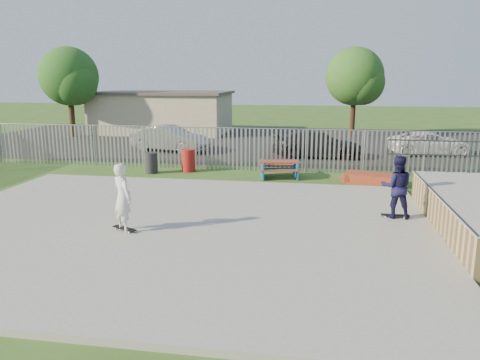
% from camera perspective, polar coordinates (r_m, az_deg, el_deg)
% --- Properties ---
extents(ground, '(120.00, 120.00, 0.00)m').
position_cam_1_polar(ground, '(13.83, -8.41, -5.98)').
color(ground, '#32521C').
rests_on(ground, ground).
extents(concrete_slab, '(15.00, 12.00, 0.15)m').
position_cam_1_polar(concrete_slab, '(13.81, -8.42, -5.69)').
color(concrete_slab, gray).
rests_on(concrete_slab, ground).
extents(fence, '(26.04, 16.02, 2.00)m').
position_cam_1_polar(fence, '(17.65, -0.87, 1.57)').
color(fence, gray).
rests_on(fence, ground).
extents(picnic_table, '(2.01, 1.76, 0.74)m').
position_cam_1_polar(picnic_table, '(20.55, 4.78, 1.33)').
color(picnic_table, brown).
rests_on(picnic_table, ground).
extents(funbox, '(2.32, 1.65, 0.42)m').
position_cam_1_polar(funbox, '(20.08, 15.91, 0.13)').
color(funbox, maroon).
rests_on(funbox, ground).
extents(trash_bin_red, '(0.63, 0.63, 1.04)m').
position_cam_1_polar(trash_bin_red, '(21.92, -6.32, 2.38)').
color(trash_bin_red, maroon).
rests_on(trash_bin_red, ground).
extents(trash_bin_grey, '(0.57, 0.57, 0.95)m').
position_cam_1_polar(trash_bin_grey, '(21.81, -10.76, 2.07)').
color(trash_bin_grey, '#232426').
rests_on(trash_bin_grey, ground).
extents(parking_lot, '(40.00, 18.00, 0.02)m').
position_cam_1_polar(parking_lot, '(32.02, 2.04, 4.73)').
color(parking_lot, black).
rests_on(parking_lot, ground).
extents(car_silver, '(4.82, 2.62, 1.51)m').
position_cam_1_polar(car_silver, '(27.89, -8.59, 5.02)').
color(car_silver, '#A1A2A6').
rests_on(car_silver, parking_lot).
extents(car_dark, '(5.00, 2.22, 1.42)m').
position_cam_1_polar(car_dark, '(25.90, 9.41, 4.33)').
color(car_dark, black).
rests_on(car_dark, parking_lot).
extents(car_white, '(4.85, 2.76, 1.28)m').
position_cam_1_polar(car_white, '(28.53, 22.16, 4.17)').
color(car_white, white).
rests_on(car_white, parking_lot).
extents(building, '(10.40, 6.40, 3.20)m').
position_cam_1_polar(building, '(37.57, -9.43, 8.19)').
color(building, '#C0B694').
rests_on(building, ground).
extents(tree_left, '(4.17, 4.17, 6.44)m').
position_cam_1_polar(tree_left, '(36.43, -20.14, 11.76)').
color(tree_left, '#412D1A').
rests_on(tree_left, ground).
extents(tree_mid, '(4.16, 4.16, 6.42)m').
position_cam_1_polar(tree_mid, '(35.42, 13.81, 12.14)').
color(tree_mid, '#382116').
rests_on(tree_mid, ground).
extents(skateboard_a, '(0.80, 0.21, 0.08)m').
position_cam_1_polar(skateboard_a, '(15.08, 18.31, -4.17)').
color(skateboard_a, black).
rests_on(skateboard_a, concrete_slab).
extents(skateboard_b, '(0.80, 0.54, 0.08)m').
position_cam_1_polar(skateboard_b, '(13.51, -13.91, -5.83)').
color(skateboard_b, black).
rests_on(skateboard_b, concrete_slab).
extents(skater_navy, '(0.93, 0.73, 1.91)m').
position_cam_1_polar(skater_navy, '(14.86, 18.55, -0.79)').
color(skater_navy, '#141239').
rests_on(skater_navy, concrete_slab).
extents(skater_white, '(0.83, 0.78, 1.91)m').
position_cam_1_polar(skater_white, '(13.25, -14.12, -2.08)').
color(skater_white, silver).
rests_on(skater_white, concrete_slab).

